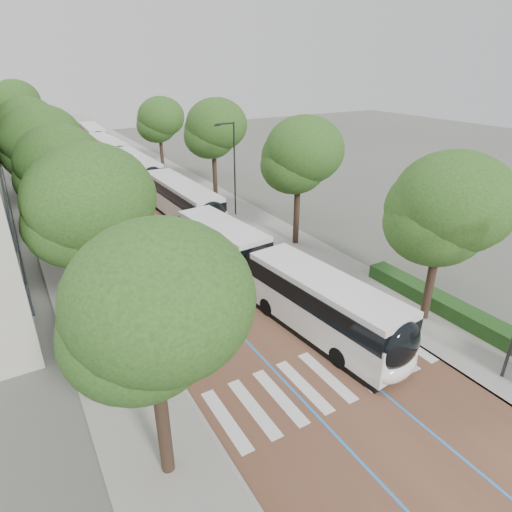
% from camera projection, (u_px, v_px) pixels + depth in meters
% --- Properties ---
extents(ground, '(160.00, 160.00, 0.00)m').
position_uv_depth(ground, '(338.00, 392.00, 18.10)').
color(ground, '#51544C').
rests_on(ground, ground).
extents(road, '(11.00, 140.00, 0.02)m').
position_uv_depth(road, '(111.00, 181.00, 49.38)').
color(road, brown).
rests_on(road, ground).
extents(sidewalk_left, '(4.00, 140.00, 0.12)m').
position_uv_depth(sidewalk_left, '(39.00, 189.00, 45.90)').
color(sidewalk_left, gray).
rests_on(sidewalk_left, ground).
extents(sidewalk_right, '(4.00, 140.00, 0.12)m').
position_uv_depth(sidewalk_right, '(172.00, 172.00, 52.81)').
color(sidewalk_right, gray).
rests_on(sidewalk_right, ground).
extents(kerb_left, '(0.20, 140.00, 0.14)m').
position_uv_depth(kerb_left, '(58.00, 187.00, 46.78)').
color(kerb_left, gray).
rests_on(kerb_left, ground).
extents(kerb_right, '(0.20, 140.00, 0.14)m').
position_uv_depth(kerb_right, '(157.00, 174.00, 51.93)').
color(kerb_right, gray).
rests_on(kerb_right, ground).
extents(zebra_crossing, '(10.55, 3.60, 0.01)m').
position_uv_depth(zebra_crossing, '(327.00, 376.00, 18.97)').
color(zebra_crossing, silver).
rests_on(zebra_crossing, ground).
extents(lane_line_left, '(0.12, 126.00, 0.01)m').
position_uv_depth(lane_line_left, '(96.00, 182.00, 48.63)').
color(lane_line_left, blue).
rests_on(lane_line_left, road).
extents(lane_line_right, '(0.12, 126.00, 0.01)m').
position_uv_depth(lane_line_right, '(124.00, 179.00, 50.11)').
color(lane_line_right, blue).
rests_on(lane_line_right, road).
extents(hedge, '(1.20, 14.00, 0.80)m').
position_uv_depth(hedge, '(475.00, 321.00, 22.07)').
color(hedge, '#1C3D15').
rests_on(hedge, sidewalk_right).
extents(streetlight_far, '(1.82, 0.20, 8.00)m').
position_uv_depth(streetlight_far, '(233.00, 162.00, 36.33)').
color(streetlight_far, '#29292B').
rests_on(streetlight_far, sidewalk_right).
extents(lamp_post_left, '(0.14, 0.14, 8.00)m').
position_uv_depth(lamp_post_left, '(130.00, 265.00, 19.82)').
color(lamp_post_left, '#29292B').
rests_on(lamp_post_left, sidewalk_left).
extents(trees_left, '(6.28, 60.59, 9.95)m').
position_uv_depth(trees_left, '(40.00, 147.00, 32.65)').
color(trees_left, black).
rests_on(trees_left, ground).
extents(trees_right, '(5.83, 47.79, 9.01)m').
position_uv_depth(trees_right, '(242.00, 145.00, 36.55)').
color(trees_right, black).
rests_on(trees_right, ground).
extents(lead_bus, '(4.21, 18.55, 3.20)m').
position_uv_depth(lead_bus, '(276.00, 278.00, 24.04)').
color(lead_bus, black).
rests_on(lead_bus, ground).
extents(bus_queued_0, '(2.82, 12.45, 3.20)m').
position_uv_depth(bus_queued_0, '(184.00, 202.00, 36.68)').
color(bus_queued_0, white).
rests_on(bus_queued_0, ground).
extents(bus_queued_1, '(2.66, 12.42, 3.20)m').
position_uv_depth(bus_queued_1, '(137.00, 171.00, 47.02)').
color(bus_queued_1, white).
rests_on(bus_queued_1, ground).
extents(bus_queued_2, '(3.05, 12.49, 3.20)m').
position_uv_depth(bus_queued_2, '(109.00, 151.00, 57.05)').
color(bus_queued_2, white).
rests_on(bus_queued_2, ground).
extents(bus_queued_3, '(3.14, 12.51, 3.20)m').
position_uv_depth(bus_queued_3, '(94.00, 136.00, 67.70)').
color(bus_queued_3, white).
rests_on(bus_queued_3, ground).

